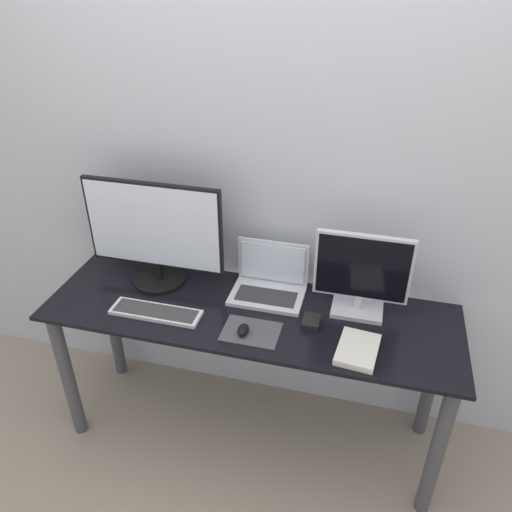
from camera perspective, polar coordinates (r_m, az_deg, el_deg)
ground_plane at (r=2.57m, az=-2.45°, el=-23.81°), size 12.00×12.00×0.00m
wall_back at (r=2.24m, az=1.48°, el=8.86°), size 7.00×0.05×2.50m
desk at (r=2.30m, az=-0.75°, el=-9.47°), size 1.81×0.56×0.77m
monitor_left at (r=2.30m, az=-11.55°, el=2.55°), size 0.64×0.25×0.50m
monitor_right at (r=2.13m, az=11.97°, el=-2.11°), size 0.40×0.15×0.38m
laptop at (r=2.28m, az=1.55°, el=-2.95°), size 0.33×0.23×0.23m
keyboard at (r=2.22m, az=-11.37°, el=-6.31°), size 0.40×0.12×0.02m
mousepad at (r=2.08m, az=-0.56°, el=-8.65°), size 0.24×0.17×0.00m
mouse at (r=2.06m, az=-1.47°, el=-8.44°), size 0.05×0.07×0.04m
book at (r=2.02m, az=11.54°, el=-10.43°), size 0.17×0.23×0.03m
power_brick at (r=2.13m, az=6.33°, el=-7.50°), size 0.07×0.09×0.03m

